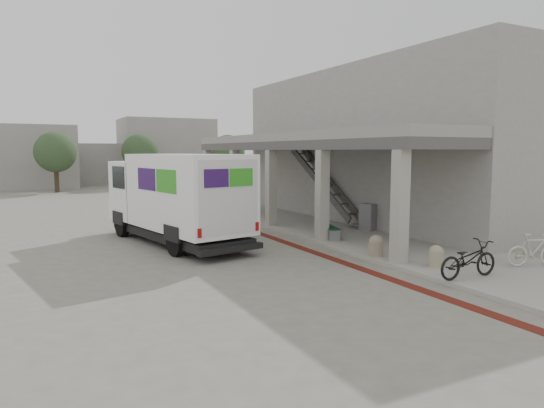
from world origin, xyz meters
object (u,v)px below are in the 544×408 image
bench (327,229)px  bicycle_black (468,259)px  bicycle_cream (534,250)px  utility_cabinet (369,217)px  fedex_truck (176,196)px

bench → bicycle_black: bicycle_black is taller
bench → bicycle_cream: (2.48, -6.45, 0.15)m
bicycle_black → utility_cabinet: bearing=-17.2°
utility_cabinet → bicycle_cream: utility_cabinet is taller
bench → bicycle_cream: bicycle_cream is taller
fedex_truck → bench: 5.64m
bicycle_black → bicycle_cream: size_ratio=1.17×
fedex_truck → utility_cabinet: size_ratio=7.33×
utility_cabinet → bicycle_black: 7.54m
fedex_truck → bicycle_black: bearing=-70.5°
bench → utility_cabinet: utility_cabinet is taller
fedex_truck → bicycle_black: (5.02, -8.48, -1.10)m
bench → utility_cabinet: bearing=29.0°
utility_cabinet → bicycle_black: size_ratio=0.59×
bench → utility_cabinet: 2.49m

